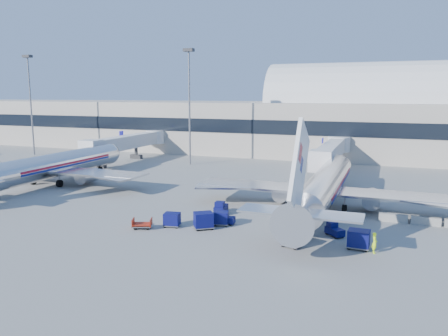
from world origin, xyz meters
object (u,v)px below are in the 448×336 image
at_px(barrier_near, 393,218).
at_px(tug_lead, 224,218).
at_px(airliner_mid, 50,166).
at_px(mast_west, 189,90).
at_px(cart_solo_near, 292,239).
at_px(cart_open_red, 142,225).
at_px(jetbridge_near, 332,151).
at_px(tug_right, 334,230).
at_px(cart_train_b, 203,220).
at_px(mast_far_west, 30,90).
at_px(jetbridge_mid, 130,142).
at_px(cart_solo_far, 359,239).
at_px(cart_train_c, 172,219).
at_px(cart_train_a, 221,218).
at_px(airliner_main, 324,186).
at_px(barrier_mid, 426,221).
at_px(tug_left, 221,208).
at_px(ramp_worker, 375,243).

height_order(barrier_near, tug_lead, tug_lead).
xyz_separation_m(airliner_mid, tug_lead, (32.79, -9.86, -2.31)).
xyz_separation_m(mast_west, cart_solo_near, (29.21, -39.92, -13.98)).
bearing_deg(cart_open_red, tug_lead, 10.63).
relative_size(jetbridge_near, tug_right, 12.73).
bearing_deg(cart_open_red, cart_train_b, -1.44).
relative_size(mast_far_west, mast_west, 1.00).
distance_m(jetbridge_mid, tug_lead, 50.57).
bearing_deg(cart_solo_far, airliner_mid, 168.23).
bearing_deg(cart_train_c, cart_train_a, 17.46).
relative_size(airliner_main, cart_train_a, 19.06).
bearing_deg(tug_lead, barrier_mid, 16.00).
bearing_deg(cart_train_a, cart_solo_far, -22.96).
distance_m(airliner_main, tug_right, 10.26).
relative_size(tug_left, cart_solo_far, 1.18).
xyz_separation_m(airliner_mid, cart_solo_far, (47.02, -12.73, -1.99)).
height_order(airliner_mid, tug_lead, airliner_mid).
bearing_deg(barrier_near, cart_solo_far, -106.27).
relative_size(cart_solo_near, cart_solo_far, 0.98).
bearing_deg(jetbridge_mid, barrier_mid, -27.35).
xyz_separation_m(barrier_mid, cart_train_a, (-20.72, -7.91, 0.35)).
xyz_separation_m(airliner_main, cart_train_b, (-10.61, -12.32, -1.98)).
height_order(mast_far_west, barrier_near, mast_far_west).
bearing_deg(barrier_mid, airliner_main, 167.50).
bearing_deg(mast_far_west, cart_train_b, -32.49).
bearing_deg(cart_train_b, cart_solo_far, -37.17).
height_order(mast_far_west, cart_train_c, mast_far_west).
distance_m(cart_train_a, cart_train_b, 2.25).
distance_m(cart_train_a, cart_solo_far, 14.62).
relative_size(barrier_near, cart_solo_near, 1.47).
distance_m(barrier_mid, cart_open_red, 30.44).
relative_size(airliner_mid, mast_west, 1.65).
bearing_deg(tug_lead, cart_solo_near, -32.17).
xyz_separation_m(mast_far_west, cart_train_a, (60.58, -35.91, -13.99)).
relative_size(cart_train_b, cart_solo_far, 1.21).
bearing_deg(mast_west, ramp_worker, -46.84).
relative_size(mast_west, cart_open_red, 9.58).
relative_size(mast_west, cart_train_c, 11.89).
bearing_deg(mast_far_west, cart_solo_far, -27.00).
bearing_deg(mast_far_west, cart_train_a, -30.66).
height_order(mast_west, ramp_worker, mast_west).
xyz_separation_m(tug_left, cart_solo_far, (16.12, -6.61, 0.24)).
bearing_deg(jetbridge_near, mast_far_west, -179.32).
xyz_separation_m(airliner_mid, jetbridge_mid, (-2.40, 26.30, 1.00)).
bearing_deg(jetbridge_mid, airliner_main, -30.64).
bearing_deg(barrier_near, tug_left, -169.30).
relative_size(airliner_mid, jetbridge_near, 1.35).
bearing_deg(cart_train_c, tug_left, 56.47).
xyz_separation_m(mast_west, ramp_worker, (36.41, -38.83, -13.85)).
bearing_deg(barrier_mid, barrier_near, 180.00).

